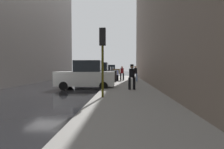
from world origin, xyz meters
TOP-DOWN VIEW (x-y plane):
  - ground_plane at (0.00, 0.00)m, footprint 120.00×120.00m
  - sidewalk at (6.00, 0.00)m, footprint 4.00×40.00m
  - parked_white_van at (2.65, 1.37)m, footprint 4.66×2.18m
  - parked_black_suv at (2.65, 7.29)m, footprint 4.61×2.08m
  - parked_red_hatchback at (2.65, 13.72)m, footprint 4.23×2.12m
  - parked_blue_sedan at (2.65, 19.89)m, footprint 4.25×2.15m
  - parked_bronze_suv at (2.65, 26.45)m, footprint 4.64×2.13m
  - fire_hydrant at (4.45, 3.98)m, footprint 0.42×0.22m
  - traffic_light at (4.50, -3.21)m, footprint 0.32×0.32m
  - pedestrian_in_red_jacket at (5.46, 8.54)m, footprint 0.53×0.47m
  - pedestrian_in_jeans at (6.94, 7.19)m, footprint 0.52×0.45m
  - pedestrian_with_fedora at (6.19, -0.04)m, footprint 0.50×0.41m
  - rolling_suitcase at (4.88, 7.89)m, footprint 0.37×0.57m

SIDE VIEW (x-z plane):
  - ground_plane at x=0.00m, z-range 0.00..0.00m
  - sidewalk at x=6.00m, z-range 0.00..0.15m
  - rolling_suitcase at x=4.88m, z-range -0.03..1.01m
  - fire_hydrant at x=4.45m, z-range 0.15..0.85m
  - parked_red_hatchback at x=2.65m, z-range -0.05..1.74m
  - parked_blue_sedan at x=2.65m, z-range -0.05..1.74m
  - parked_white_van at x=2.65m, z-range -0.09..2.16m
  - parked_black_suv at x=2.65m, z-range -0.09..2.16m
  - parked_bronze_suv at x=2.65m, z-range -0.09..2.16m
  - pedestrian_in_red_jacket at x=5.46m, z-range 0.25..1.96m
  - pedestrian_in_jeans at x=6.94m, z-range 0.25..1.96m
  - pedestrian_with_fedora at x=6.19m, z-range 0.25..2.02m
  - traffic_light at x=4.50m, z-range 0.96..4.56m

